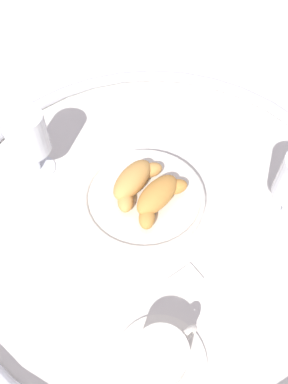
{
  "coord_description": "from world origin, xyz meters",
  "views": [
    {
      "loc": [
        0.24,
        0.32,
        0.6
      ],
      "look_at": [
        0.01,
        -0.02,
        0.03
      ],
      "focal_mm": 36.1,
      "sensor_mm": 36.0,
      "label": 1
    }
  ],
  "objects_px": {
    "croissant_large": "(134,181)",
    "coffee_cup_near": "(161,357)",
    "juice_glass_left": "(27,135)",
    "sugar_packet": "(185,279)",
    "croissant_small": "(157,197)",
    "pastry_plate": "(144,198)"
  },
  "relations": [
    {
      "from": "coffee_cup_near",
      "to": "juice_glass_left",
      "type": "bearing_deg",
      "value": -90.69
    },
    {
      "from": "coffee_cup_near",
      "to": "sugar_packet",
      "type": "bearing_deg",
      "value": -142.75
    },
    {
      "from": "coffee_cup_near",
      "to": "croissant_small",
      "type": "bearing_deg",
      "value": -123.57
    },
    {
      "from": "croissant_small",
      "to": "juice_glass_left",
      "type": "bearing_deg",
      "value": -56.67
    },
    {
      "from": "pastry_plate",
      "to": "croissant_small",
      "type": "height_order",
      "value": "croissant_small"
    },
    {
      "from": "juice_glass_left",
      "to": "sugar_packet",
      "type": "distance_m",
      "value": 0.38
    },
    {
      "from": "juice_glass_left",
      "to": "sugar_packet",
      "type": "xyz_separation_m",
      "value": [
        -0.1,
        0.35,
        -0.09
      ]
    },
    {
      "from": "pastry_plate",
      "to": "juice_glass_left",
      "type": "bearing_deg",
      "value": -54.36
    },
    {
      "from": "croissant_small",
      "to": "juice_glass_left",
      "type": "xyz_separation_m",
      "value": [
        0.14,
        -0.21,
        0.05
      ]
    },
    {
      "from": "croissant_large",
      "to": "juice_glass_left",
      "type": "relative_size",
      "value": 0.9
    },
    {
      "from": "croissant_small",
      "to": "juice_glass_left",
      "type": "height_order",
      "value": "juice_glass_left"
    },
    {
      "from": "croissant_large",
      "to": "sugar_packet",
      "type": "height_order",
      "value": "croissant_large"
    },
    {
      "from": "juice_glass_left",
      "to": "sugar_packet",
      "type": "bearing_deg",
      "value": 105.99
    },
    {
      "from": "pastry_plate",
      "to": "juice_glass_left",
      "type": "relative_size",
      "value": 1.62
    },
    {
      "from": "juice_glass_left",
      "to": "pastry_plate",
      "type": "bearing_deg",
      "value": 125.64
    },
    {
      "from": "pastry_plate",
      "to": "coffee_cup_near",
      "type": "xyz_separation_m",
      "value": [
        0.14,
        0.25,
        0.01
      ]
    },
    {
      "from": "croissant_large",
      "to": "croissant_small",
      "type": "xyz_separation_m",
      "value": [
        -0.01,
        0.05,
        0.0
      ]
    },
    {
      "from": "croissant_small",
      "to": "coffee_cup_near",
      "type": "xyz_separation_m",
      "value": [
        0.15,
        0.22,
        -0.02
      ]
    },
    {
      "from": "croissant_large",
      "to": "coffee_cup_near",
      "type": "xyz_separation_m",
      "value": [
        0.13,
        0.27,
        -0.02
      ]
    },
    {
      "from": "croissant_large",
      "to": "coffee_cup_near",
      "type": "relative_size",
      "value": 0.92
    },
    {
      "from": "croissant_large",
      "to": "coffee_cup_near",
      "type": "height_order",
      "value": "croissant_large"
    },
    {
      "from": "croissant_small",
      "to": "juice_glass_left",
      "type": "relative_size",
      "value": 0.93
    }
  ]
}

